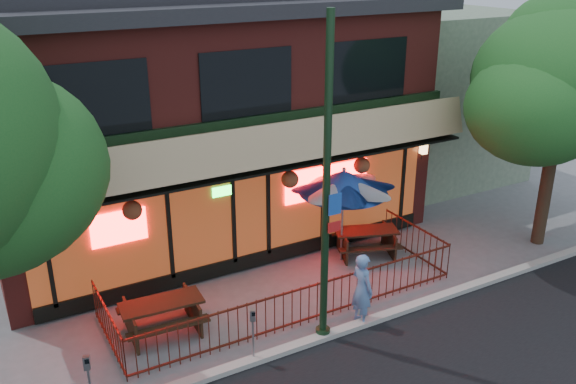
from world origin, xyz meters
name	(u,v)px	position (x,y,z in m)	size (l,w,h in m)	color
ground	(313,327)	(0.00, 0.00, 0.00)	(80.00, 80.00, 0.00)	gray
curb	(325,336)	(0.00, -0.50, 0.06)	(80.00, 0.25, 0.12)	#999993
restaurant_building	(190,89)	(0.00, 7.11, 4.13)	(12.96, 9.49, 8.05)	maroon
neighbor_building	(411,91)	(9.00, 7.70, 3.00)	(6.00, 7.00, 6.00)	gray
patio_fence	(302,293)	(0.00, 0.50, 0.63)	(8.44, 2.62, 1.00)	#4C1910
street_light	(326,205)	(0.00, -0.40, 3.15)	(0.43, 0.32, 7.00)	black
street_tree_right	(563,72)	(8.04, 0.59, 4.96)	(4.80, 4.80, 7.02)	#372A1B
picnic_table_left	(162,312)	(-3.02, 1.50, 0.50)	(1.89, 1.50, 0.77)	#301F11
picnic_table_right	(366,238)	(3.16, 2.36, 0.49)	(2.10, 1.86, 0.75)	#311C11
patio_umbrella	(344,182)	(2.36, 2.40, 2.31)	(2.36, 2.36, 2.70)	gray
pedestrian	(362,289)	(1.06, -0.35, 0.87)	(0.63, 0.42, 1.73)	#5B80B7
parking_meter_near	(253,327)	(-1.72, -0.43, 0.83)	(0.13, 0.12, 1.23)	gray
parking_meter_far	(89,376)	(-5.00, -0.48, 0.90)	(0.14, 0.12, 1.33)	#999CA1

